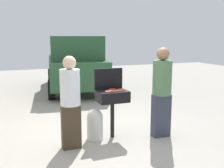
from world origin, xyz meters
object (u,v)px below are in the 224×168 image
hot_dog_1 (122,91)px  person_left (70,99)px  hot_dog_3 (115,91)px  person_right (162,89)px  hot_dog_2 (112,89)px  hot_dog_6 (115,90)px  hot_dog_5 (121,89)px  parked_minivan (75,63)px  bbq_grill (112,98)px  propane_tank (95,124)px  hot_dog_7 (109,91)px  hot_dog_0 (109,91)px  hot_dog_4 (108,92)px

hot_dog_1 → person_left: bearing=-173.2°
hot_dog_3 → person_right: person_right is taller
person_left → hot_dog_3: bearing=21.5°
hot_dog_2 → person_left: (-0.93, -0.32, -0.06)m
hot_dog_3 → hot_dog_6: size_ratio=1.00×
hot_dog_3 → hot_dog_5: same height
hot_dog_2 → parked_minivan: 5.06m
person_left → parked_minivan: (1.41, 5.35, 0.11)m
bbq_grill → propane_tank: bbq_grill is taller
hot_dog_1 → hot_dog_3: (-0.15, -0.03, 0.00)m
hot_dog_3 → hot_dog_6: bearing=68.0°
hot_dog_5 → hot_dog_6: size_ratio=1.00×
hot_dog_1 → parked_minivan: size_ratio=0.03×
bbq_grill → hot_dog_7: bearing=-142.3°
hot_dog_0 → hot_dog_4: (-0.05, -0.10, 0.00)m
hot_dog_1 → hot_dog_4: (-0.30, -0.02, 0.00)m
hot_dog_2 → hot_dog_5: bearing=-23.3°
hot_dog_2 → hot_dog_6: 0.13m
hot_dog_1 → person_left: person_left is taller
hot_dog_2 → person_right: person_right is taller
hot_dog_4 → parked_minivan: (0.65, 5.25, 0.05)m
hot_dog_0 → hot_dog_4: same height
hot_dog_5 → propane_tank: size_ratio=0.21×
hot_dog_4 → person_left: size_ratio=0.08×
hot_dog_6 → person_left: (-0.94, -0.19, -0.06)m
hot_dog_2 → person_right: (0.92, -0.39, 0.01)m
bbq_grill → propane_tank: bearing=177.5°
bbq_grill → hot_dog_4: size_ratio=7.39×
hot_dog_6 → propane_tank: (-0.41, 0.07, -0.65)m
bbq_grill → hot_dog_3: 0.21m
hot_dog_0 → hot_dog_5: (0.28, 0.04, 0.00)m
propane_tank → parked_minivan: size_ratio=0.13×
hot_dog_2 → hot_dog_6: same height
hot_dog_5 → propane_tank: (-0.55, 0.01, -0.65)m
hot_dog_3 → hot_dog_7: bearing=154.8°
hot_dog_7 → person_right: 1.08m
propane_tank → hot_dog_1: bearing=-14.1°
hot_dog_7 → parked_minivan: parked_minivan is taller
hot_dog_2 → propane_tank: 0.76m
hot_dog_7 → hot_dog_1: bearing=-6.1°
hot_dog_1 → hot_dog_6: bearing=150.9°
hot_dog_6 → parked_minivan: 5.19m
hot_dog_6 → hot_dog_2: bearing=96.4°
person_right → bbq_grill: bearing=-33.1°
bbq_grill → hot_dog_1: hot_dog_1 is taller
person_right → propane_tank: bearing=-28.9°
hot_dog_0 → hot_dog_2: same height
hot_dog_0 → hot_dog_3: 0.14m
hot_dog_0 → hot_dog_5: bearing=9.0°
bbq_grill → person_right: 1.01m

